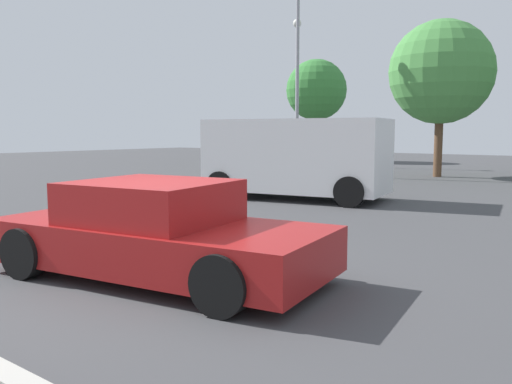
{
  "coord_description": "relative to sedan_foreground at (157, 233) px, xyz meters",
  "views": [
    {
      "loc": [
        5.11,
        -4.37,
        1.82
      ],
      "look_at": [
        0.18,
        2.09,
        0.9
      ],
      "focal_mm": 37.42,
      "sensor_mm": 36.0,
      "label": 1
    }
  ],
  "objects": [
    {
      "name": "tree_back_left",
      "position": [
        -12.43,
        24.48,
        3.82
      ],
      "size": [
        3.75,
        3.75,
        6.29
      ],
      "color": "brown",
      "rests_on": "ground_plane"
    },
    {
      "name": "tree_far_right",
      "position": [
        -2.31,
        17.23,
        3.61
      ],
      "size": [
        4.11,
        4.11,
        6.24
      ],
      "color": "brown",
      "rests_on": "ground_plane"
    },
    {
      "name": "light_post_mid",
      "position": [
        -10.73,
        19.63,
        4.52
      ],
      "size": [
        0.44,
        0.44,
        7.69
      ],
      "color": "gray",
      "rests_on": "ground_plane"
    },
    {
      "name": "light_post_far",
      "position": [
        -7.22,
        14.28,
        4.54
      ],
      "size": [
        0.44,
        0.44,
        7.72
      ],
      "color": "gray",
      "rests_on": "ground_plane"
    },
    {
      "name": "van_white",
      "position": [
        -2.93,
        7.69,
        0.6
      ],
      "size": [
        5.1,
        2.99,
        2.15
      ],
      "rotation": [
        0.0,
        0.0,
        0.19
      ],
      "color": "white",
      "rests_on": "ground_plane"
    },
    {
      "name": "sedan_foreground",
      "position": [
        0.0,
        0.0,
        0.0
      ],
      "size": [
        4.52,
        2.42,
        1.21
      ],
      "rotation": [
        0.0,
        0.0,
        0.15
      ],
      "color": "maroon",
      "rests_on": "ground_plane"
    },
    {
      "name": "ground_plane",
      "position": [
        -0.15,
        -0.09,
        -0.56
      ],
      "size": [
        80.0,
        80.0,
        0.0
      ],
      "primitive_type": "plane",
      "color": "#424244"
    }
  ]
}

